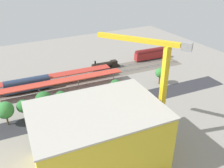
# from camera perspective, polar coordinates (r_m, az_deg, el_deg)

# --- Properties ---
(ground_plane) EXTENTS (171.79, 171.79, 0.00)m
(ground_plane) POSITION_cam_1_polar(r_m,az_deg,el_deg) (92.22, -3.29, -3.91)
(ground_plane) COLOR gray
(ground_plane) RESTS_ON ground
(rail_bed) EXTENTS (108.02, 20.47, 0.01)m
(rail_bed) POSITION_cam_1_polar(r_m,az_deg,el_deg) (110.95, -8.22, 1.53)
(rail_bed) COLOR #665E54
(rail_bed) RESTS_ON ground
(street_asphalt) EXTENTS (107.72, 15.72, 0.01)m
(street_asphalt) POSITION_cam_1_polar(r_m,az_deg,el_deg) (88.41, -1.94, -5.38)
(street_asphalt) COLOR #2D2D33
(street_asphalt) RESTS_ON ground
(track_rails) EXTENTS (107.16, 14.06, 0.12)m
(track_rails) POSITION_cam_1_polar(r_m,az_deg,el_deg) (110.87, -8.22, 1.62)
(track_rails) COLOR #9E9EA8
(track_rails) RESTS_ON ground
(platform_canopy_near) EXTENTS (53.85, 7.63, 4.35)m
(platform_canopy_near) POSITION_cam_1_polar(r_m,az_deg,el_deg) (99.38, -12.40, 0.61)
(platform_canopy_near) COLOR #C63D2D
(platform_canopy_near) RESTS_ON ground
(platform_canopy_far) EXTENTS (56.25, 8.03, 4.23)m
(platform_canopy_far) POSITION_cam_1_polar(r_m,az_deg,el_deg) (104.49, -15.15, 1.58)
(platform_canopy_far) COLOR #B73328
(platform_canopy_far) RESTS_ON ground
(locomotive) EXTENTS (14.21, 3.32, 4.83)m
(locomotive) POSITION_cam_1_polar(r_m,az_deg,el_deg) (118.33, -1.37, 4.41)
(locomotive) COLOR black
(locomotive) RESTS_ON ground
(passenger_coach) EXTENTS (16.92, 4.14, 6.07)m
(passenger_coach) POSITION_cam_1_polar(r_m,az_deg,el_deg) (130.33, 8.82, 7.00)
(passenger_coach) COLOR black
(passenger_coach) RESTS_ON ground
(freight_coach_far) EXTENTS (18.30, 4.28, 5.88)m
(freight_coach_far) POSITION_cam_1_polar(r_m,az_deg,el_deg) (102.81, -19.28, -0.08)
(freight_coach_far) COLOR black
(freight_coach_far) RESTS_ON ground
(parked_car_0) EXTENTS (4.24, 2.17, 1.66)m
(parked_car_0) POSITION_cam_1_polar(r_m,az_deg,el_deg) (93.30, 9.16, -3.33)
(parked_car_0) COLOR black
(parked_car_0) RESTS_ON ground
(parked_car_1) EXTENTS (4.43, 2.15, 1.68)m
(parked_car_1) POSITION_cam_1_polar(r_m,az_deg,el_deg) (89.96, 5.10, -4.29)
(parked_car_1) COLOR black
(parked_car_1) RESTS_ON ground
(parked_car_2) EXTENTS (4.47, 2.07, 1.65)m
(parked_car_2) POSITION_cam_1_polar(r_m,az_deg,el_deg) (87.00, 1.36, -5.39)
(parked_car_2) COLOR black
(parked_car_2) RESTS_ON ground
(parked_car_3) EXTENTS (4.40, 2.09, 1.77)m
(parked_car_3) POSITION_cam_1_polar(r_m,az_deg,el_deg) (84.42, -2.70, -6.52)
(parked_car_3) COLOR black
(parked_car_3) RESTS_ON ground
(construction_building) EXTENTS (32.05, 22.97, 16.28)m
(construction_building) POSITION_cam_1_polar(r_m,az_deg,el_deg) (61.81, -3.40, -12.58)
(construction_building) COLOR yellow
(construction_building) RESTS_ON ground
(construction_roof_slab) EXTENTS (32.69, 23.61, 0.40)m
(construction_roof_slab) POSITION_cam_1_polar(r_m,az_deg,el_deg) (56.82, -3.63, -6.11)
(construction_roof_slab) COLOR #B7B2A8
(construction_roof_slab) RESTS_ON construction_building
(tower_crane) EXTENTS (16.19, 20.90, 30.39)m
(tower_crane) POSITION_cam_1_polar(r_m,az_deg,el_deg) (65.90, 10.44, -0.00)
(tower_crane) COLOR gray
(tower_crane) RESTS_ON ground
(box_truck_0) EXTENTS (9.07, 2.93, 3.29)m
(box_truck_0) POSITION_cam_1_polar(r_m,az_deg,el_deg) (77.89, -6.76, -9.19)
(box_truck_0) COLOR black
(box_truck_0) RESTS_ON ground
(street_tree_0) EXTENTS (4.74, 4.74, 6.76)m
(street_tree_0) POSITION_cam_1_polar(r_m,az_deg,el_deg) (93.40, 0.91, -0.36)
(street_tree_0) COLOR brown
(street_tree_0) RESTS_ON ground
(street_tree_1) EXTENTS (5.64, 5.64, 8.59)m
(street_tree_1) POSITION_cam_1_polar(r_m,az_deg,el_deg) (84.69, -15.72, -3.54)
(street_tree_1) COLOR brown
(street_tree_1) RESTS_ON ground
(street_tree_2) EXTENTS (5.53, 5.53, 8.27)m
(street_tree_2) POSITION_cam_1_polar(r_m,az_deg,el_deg) (83.61, -23.81, -5.65)
(street_tree_2) COLOR brown
(street_tree_2) RESTS_ON ground
(street_tree_3) EXTENTS (4.06, 4.06, 7.29)m
(street_tree_3) POSITION_cam_1_polar(r_m,az_deg,el_deg) (103.84, 11.21, 2.58)
(street_tree_3) COLOR brown
(street_tree_3) RESTS_ON ground
(street_tree_4) EXTENTS (4.45, 4.45, 7.05)m
(street_tree_4) POSITION_cam_1_polar(r_m,az_deg,el_deg) (86.54, -11.86, -3.07)
(street_tree_4) COLOR brown
(street_tree_4) RESTS_ON ground
(street_tree_5) EXTENTS (4.24, 4.24, 7.45)m
(street_tree_5) POSITION_cam_1_polar(r_m,az_deg,el_deg) (83.94, -20.14, -4.93)
(street_tree_5) COLOR brown
(street_tree_5) RESTS_ON ground
(traffic_light) EXTENTS (0.50, 0.36, 6.71)m
(traffic_light) POSITION_cam_1_polar(r_m,az_deg,el_deg) (83.00, 0.10, -4.14)
(traffic_light) COLOR #333333
(traffic_light) RESTS_ON ground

